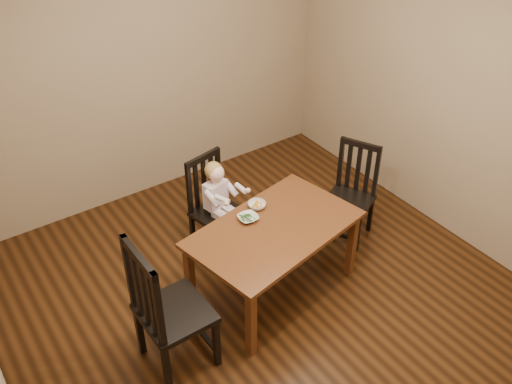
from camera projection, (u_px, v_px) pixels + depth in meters
room at (263, 162)px, 4.00m from camera, size 4.01×4.01×2.71m
dining_table at (274, 235)px, 4.52m from camera, size 1.47×1.05×0.67m
chair_child at (214, 206)px, 5.08m from camera, size 0.47×0.46×0.93m
chair_left at (167, 310)px, 3.94m from camera, size 0.47×0.50×1.14m
chair_right at (351, 193)px, 5.24m from camera, size 0.52×0.53×0.93m
toddler at (217, 198)px, 4.99m from camera, size 0.34×0.39×0.47m
bowl_peas at (248, 218)px, 4.54m from camera, size 0.17×0.17×0.04m
bowl_veg at (257, 205)px, 4.67m from camera, size 0.16×0.16×0.05m
fork at (246, 219)px, 4.49m from camera, size 0.09×0.11×0.05m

